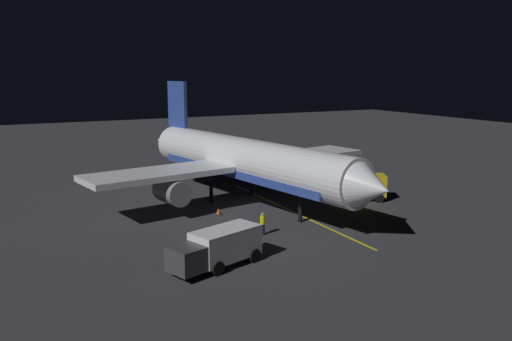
# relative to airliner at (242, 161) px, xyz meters

# --- Properties ---
(ground_plane) EXTENTS (180.00, 180.00, 0.20)m
(ground_plane) POSITION_rel_airliner_xyz_m (-0.10, 0.56, -4.10)
(ground_plane) COLOR #2F2F34
(apron_guide_stripe) EXTENTS (0.58, 23.54, 0.01)m
(apron_guide_stripe) POSITION_rel_airliner_xyz_m (-2.50, 4.56, -4.00)
(apron_guide_stripe) COLOR gold
(apron_guide_stripe) RESTS_ON ground_plane
(airliner) EXTENTS (29.45, 34.12, 11.07)m
(airliner) POSITION_rel_airliner_xyz_m (0.00, 0.00, 0.00)
(airliner) COLOR white
(airliner) RESTS_ON ground_plane
(baggage_truck) EXTENTS (6.64, 3.94, 2.39)m
(baggage_truck) POSITION_rel_airliner_xyz_m (8.61, 14.16, -2.76)
(baggage_truck) COLOR silver
(baggage_truck) RESTS_ON ground_plane
(catering_truck) EXTENTS (6.57, 4.87, 2.46)m
(catering_truck) POSITION_rel_airliner_xyz_m (-10.01, 3.87, -2.73)
(catering_truck) COLOR gold
(catering_truck) RESTS_ON ground_plane
(ground_crew_worker) EXTENTS (0.40, 0.40, 1.74)m
(ground_crew_worker) POSITION_rel_airliner_xyz_m (2.99, 9.57, -3.11)
(ground_crew_worker) COLOR black
(ground_crew_worker) RESTS_ON ground_plane
(traffic_cone_near_left) EXTENTS (0.50, 0.50, 0.55)m
(traffic_cone_near_left) POSITION_rel_airliner_xyz_m (3.66, 2.72, -3.75)
(traffic_cone_near_left) COLOR #EA590F
(traffic_cone_near_left) RESTS_ON ground_plane
(traffic_cone_near_right) EXTENTS (0.50, 0.50, 0.55)m
(traffic_cone_near_right) POSITION_rel_airliner_xyz_m (4.73, 7.26, -3.75)
(traffic_cone_near_right) COLOR #EA590F
(traffic_cone_near_right) RESTS_ON ground_plane
(traffic_cone_under_wing) EXTENTS (0.50, 0.50, 0.55)m
(traffic_cone_under_wing) POSITION_rel_airliner_xyz_m (2.82, 8.29, -3.75)
(traffic_cone_under_wing) COLOR #EA590F
(traffic_cone_under_wing) RESTS_ON ground_plane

